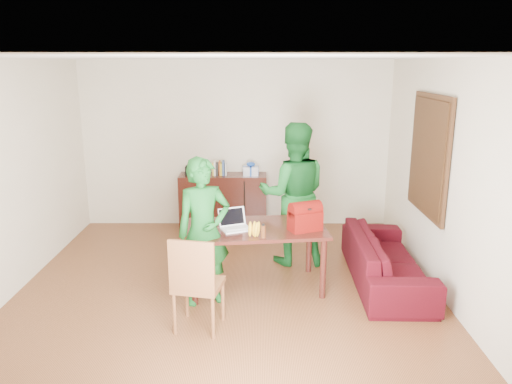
{
  "coord_description": "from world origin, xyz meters",
  "views": [
    {
      "loc": [
        0.37,
        -5.32,
        2.65
      ],
      "look_at": [
        0.34,
        0.48,
        1.14
      ],
      "focal_mm": 35.0,
      "sensor_mm": 36.0,
      "label": 1
    }
  ],
  "objects_px": {
    "bottle": "(263,231)",
    "table": "(256,235)",
    "chair": "(199,301)",
    "person_near": "(204,232)",
    "person_far": "(293,194)",
    "laptop": "(236,226)",
    "sofa": "(386,259)",
    "red_bag": "(305,219)"
  },
  "relations": [
    {
      "from": "bottle",
      "to": "table",
      "type": "bearing_deg",
      "value": 102.89
    },
    {
      "from": "chair",
      "to": "person_near",
      "type": "xyz_separation_m",
      "value": [
        0.0,
        0.6,
        0.54
      ]
    },
    {
      "from": "table",
      "to": "chair",
      "type": "distance_m",
      "value": 1.2
    },
    {
      "from": "table",
      "to": "person_near",
      "type": "xyz_separation_m",
      "value": [
        -0.58,
        -0.37,
        0.17
      ]
    },
    {
      "from": "person_far",
      "to": "laptop",
      "type": "distance_m",
      "value": 1.17
    },
    {
      "from": "table",
      "to": "sofa",
      "type": "xyz_separation_m",
      "value": [
        1.61,
        0.16,
        -0.37
      ]
    },
    {
      "from": "table",
      "to": "chair",
      "type": "xyz_separation_m",
      "value": [
        -0.58,
        -0.98,
        -0.37
      ]
    },
    {
      "from": "bottle",
      "to": "person_near",
      "type": "bearing_deg",
      "value": -179.09
    },
    {
      "from": "person_near",
      "to": "person_far",
      "type": "bearing_deg",
      "value": 25.66
    },
    {
      "from": "sofa",
      "to": "table",
      "type": "bearing_deg",
      "value": 96.88
    },
    {
      "from": "person_far",
      "to": "laptop",
      "type": "xyz_separation_m",
      "value": [
        -0.73,
        -0.9,
        -0.15
      ]
    },
    {
      "from": "chair",
      "to": "bottle",
      "type": "distance_m",
      "value": 1.06
    },
    {
      "from": "chair",
      "to": "sofa",
      "type": "relative_size",
      "value": 0.5
    },
    {
      "from": "chair",
      "to": "laptop",
      "type": "distance_m",
      "value": 1.08
    },
    {
      "from": "person_far",
      "to": "bottle",
      "type": "bearing_deg",
      "value": 70.23
    },
    {
      "from": "person_far",
      "to": "bottle",
      "type": "relative_size",
      "value": 11.85
    },
    {
      "from": "table",
      "to": "sofa",
      "type": "distance_m",
      "value": 1.66
    },
    {
      "from": "chair",
      "to": "red_bag",
      "type": "relative_size",
      "value": 2.77
    },
    {
      "from": "table",
      "to": "chair",
      "type": "height_order",
      "value": "chair"
    },
    {
      "from": "table",
      "to": "bottle",
      "type": "height_order",
      "value": "bottle"
    },
    {
      "from": "table",
      "to": "laptop",
      "type": "bearing_deg",
      "value": -164.06
    },
    {
      "from": "table",
      "to": "bottle",
      "type": "relative_size",
      "value": 10.68
    },
    {
      "from": "table",
      "to": "person_near",
      "type": "relative_size",
      "value": 1.03
    },
    {
      "from": "person_near",
      "to": "red_bag",
      "type": "bearing_deg",
      "value": -8.67
    },
    {
      "from": "table",
      "to": "laptop",
      "type": "distance_m",
      "value": 0.29
    },
    {
      "from": "person_near",
      "to": "laptop",
      "type": "relative_size",
      "value": 4.31
    },
    {
      "from": "laptop",
      "to": "person_far",
      "type": "bearing_deg",
      "value": 28.79
    },
    {
      "from": "person_far",
      "to": "red_bag",
      "type": "distance_m",
      "value": 0.91
    },
    {
      "from": "chair",
      "to": "person_far",
      "type": "xyz_separation_m",
      "value": [
        1.08,
        1.78,
        0.66
      ]
    },
    {
      "from": "chair",
      "to": "red_bag",
      "type": "xyz_separation_m",
      "value": [
        1.15,
        0.88,
        0.6
      ]
    },
    {
      "from": "chair",
      "to": "person_near",
      "type": "height_order",
      "value": "person_near"
    },
    {
      "from": "chair",
      "to": "laptop",
      "type": "xyz_separation_m",
      "value": [
        0.35,
        0.88,
        0.51
      ]
    },
    {
      "from": "bottle",
      "to": "chair",
      "type": "bearing_deg",
      "value": -137.23
    },
    {
      "from": "person_near",
      "to": "sofa",
      "type": "bearing_deg",
      "value": -8.42
    },
    {
      "from": "table",
      "to": "sofa",
      "type": "relative_size",
      "value": 0.84
    },
    {
      "from": "laptop",
      "to": "sofa",
      "type": "height_order",
      "value": "laptop"
    },
    {
      "from": "person_near",
      "to": "person_far",
      "type": "relative_size",
      "value": 0.87
    },
    {
      "from": "person_far",
      "to": "sofa",
      "type": "xyz_separation_m",
      "value": [
        1.11,
        -0.65,
        -0.66
      ]
    },
    {
      "from": "person_near",
      "to": "chair",
      "type": "bearing_deg",
      "value": -112.43
    },
    {
      "from": "laptop",
      "to": "red_bag",
      "type": "xyz_separation_m",
      "value": [
        0.8,
        -0.01,
        0.09
      ]
    },
    {
      "from": "table",
      "to": "person_far",
      "type": "bearing_deg",
      "value": 51.81
    },
    {
      "from": "table",
      "to": "laptop",
      "type": "xyz_separation_m",
      "value": [
        -0.23,
        -0.1,
        0.14
      ]
    }
  ]
}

